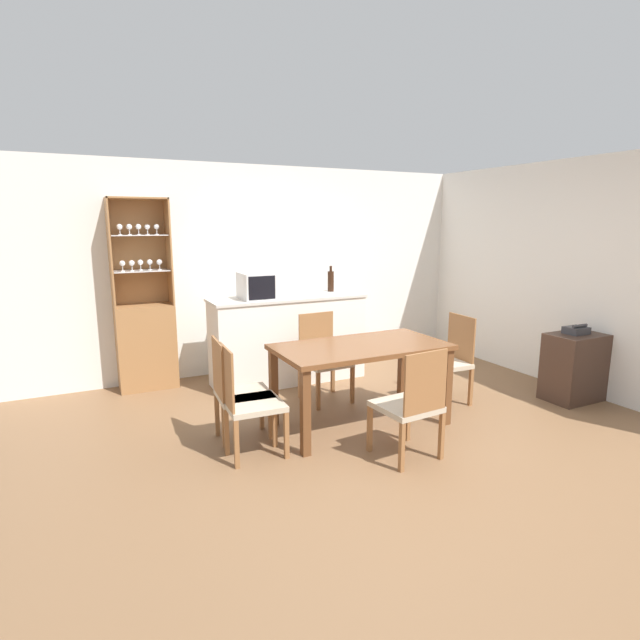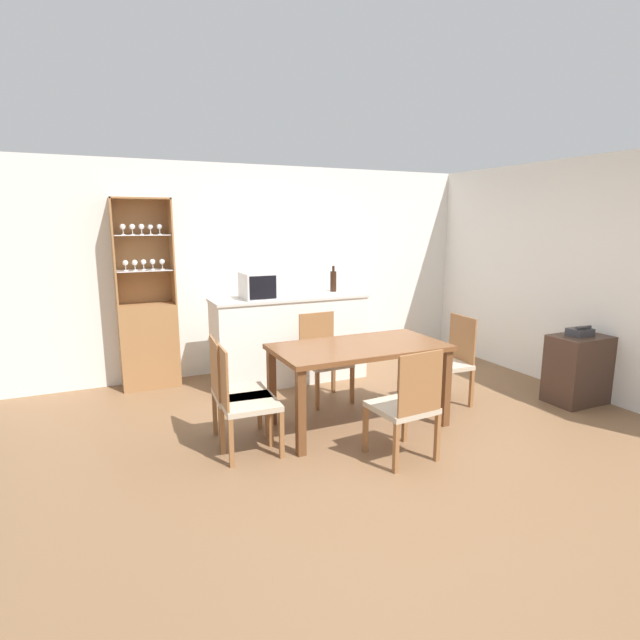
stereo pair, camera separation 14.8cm
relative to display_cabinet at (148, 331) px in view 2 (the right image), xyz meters
The scene contains 15 objects.
ground_plane 3.06m from the display_cabinet, 54.56° to the right, with size 18.00×18.00×0.00m, color brown.
wall_back 1.85m from the display_cabinet, ahead, with size 6.80×0.06×2.55m.
wall_right 4.85m from the display_cabinet, 26.32° to the right, with size 0.06×4.60×2.55m.
kitchen_counter 1.62m from the display_cabinet, 17.88° to the right, with size 1.82×0.55×1.02m.
display_cabinet is the anchor object (origin of this frame).
dining_table 2.58m from the display_cabinet, 50.97° to the right, with size 1.57×0.83×0.77m.
dining_chair_head_near 3.21m from the display_cabinet, 59.48° to the right, with size 0.48×0.48×0.91m.
dining_chair_head_far 2.05m from the display_cabinet, 37.52° to the right, with size 0.46×0.46×0.91m.
dining_chair_side_left_near 2.19m from the display_cabinet, 76.87° to the right, with size 0.47×0.47×0.91m.
dining_chair_side_right_far 3.34m from the display_cabinet, 34.36° to the right, with size 0.47×0.47×0.91m.
dining_chair_side_left_far 1.95m from the display_cabinet, 75.19° to the right, with size 0.48×0.48×0.91m.
microwave 1.41m from the display_cabinet, 22.62° to the right, with size 0.48×0.40×0.30m.
wine_bottle 2.26m from the display_cabinet, ahead, with size 0.08×0.08×0.32m.
side_cabinet 4.68m from the display_cabinet, 31.38° to the right, with size 0.58×0.40×0.71m.
telephone 4.67m from the display_cabinet, 31.18° to the right, with size 0.23×0.18×0.11m.
Camera 2 is at (-2.27, -3.42, 1.87)m, focal length 28.00 mm.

